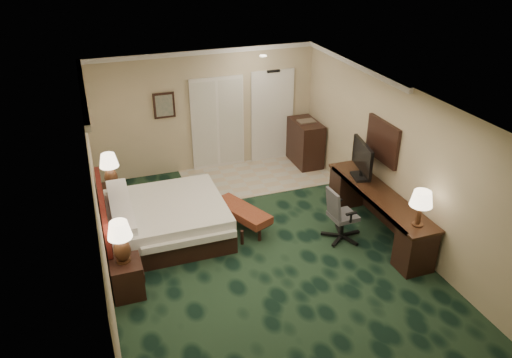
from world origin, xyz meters
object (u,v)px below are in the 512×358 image
object	(u,v)px
lamp_near	(121,242)
bed_bench	(242,218)
lamp_far	(110,170)
desk	(377,213)
minibar	(305,143)
bed	(167,220)
nightstand_near	(127,278)
desk_chair	(343,214)
nightstand_far	(113,201)
tv	(362,161)

from	to	relation	value
lamp_near	bed_bench	bearing A→B (deg)	27.33
lamp_far	desk	xyz separation A→B (m)	(4.39, -2.28, -0.51)
lamp_far	minibar	world-z (taller)	lamp_far
lamp_far	bed_bench	distance (m)	2.62
bed	nightstand_near	xyz separation A→B (m)	(-0.86, -1.37, -0.03)
desk	desk_chair	xyz separation A→B (m)	(-0.67, 0.04, 0.10)
nightstand_near	desk_chair	world-z (taller)	desk_chair
nightstand_near	lamp_near	bearing A→B (deg)	104.48
bed	desk_chair	bearing A→B (deg)	-21.00
bed	nightstand_far	world-z (taller)	bed
lamp_far	desk	bearing A→B (deg)	-27.41
tv	lamp_near	bearing A→B (deg)	-158.77
bed	minibar	size ratio (longest dim) A/B	1.97
lamp_far	nightstand_far	bearing A→B (deg)	-127.03
desk	tv	world-z (taller)	tv
nightstand_near	nightstand_far	distance (m)	2.45
nightstand_far	bed_bench	distance (m)	2.53
tv	desk_chair	xyz separation A→B (m)	(-0.66, -0.62, -0.65)
nightstand_near	lamp_near	world-z (taller)	lamp_near
nightstand_near	minibar	size ratio (longest dim) A/B	0.56
desk_chair	lamp_near	bearing A→B (deg)	-179.87
desk	lamp_near	bearing A→B (deg)	-177.68
nightstand_near	lamp_far	world-z (taller)	lamp_far
lamp_near	bed_bench	distance (m)	2.57
bed	tv	bearing A→B (deg)	-7.87
bed	bed_bench	size ratio (longest dim) A/B	1.65
bed	tv	world-z (taller)	tv
bed	nightstand_near	bearing A→B (deg)	-122.15
lamp_far	desk_chair	world-z (taller)	lamp_far
nightstand_near	desk_chair	distance (m)	3.78
lamp_far	bed	bearing A→B (deg)	-53.99
nightstand_far	tv	world-z (taller)	tv
nightstand_far	tv	size ratio (longest dim) A/B	0.64
lamp_near	nightstand_near	bearing A→B (deg)	-75.52
minibar	desk	bearing A→B (deg)	-89.96
bed_bench	nightstand_near	bearing A→B (deg)	-175.58
bed	bed_bench	distance (m)	1.35
nightstand_near	lamp_near	distance (m)	0.63
bed	lamp_near	world-z (taller)	lamp_near
nightstand_far	bed_bench	size ratio (longest dim) A/B	0.48
tv	desk	bearing A→B (deg)	-78.27
lamp_near	lamp_far	xyz separation A→B (m)	(0.05, 2.46, 0.01)
desk_chair	minibar	distance (m)	3.15
nightstand_far	minibar	size ratio (longest dim) A/B	0.57
lamp_near	minibar	bearing A→B (deg)	36.58
nightstand_near	lamp_far	bearing A→B (deg)	89.07
tv	desk_chair	bearing A→B (deg)	-126.21
nightstand_near	bed_bench	distance (m)	2.49
lamp_far	bed_bench	size ratio (longest dim) A/B	0.54
bed	nightstand_far	bearing A→B (deg)	128.39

